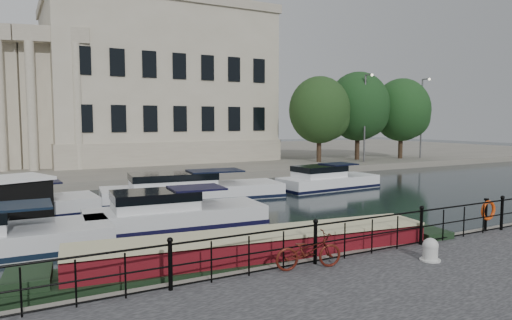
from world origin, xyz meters
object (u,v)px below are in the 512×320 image
(life_ring_post, at_px, (488,211))
(mooring_bollard, at_px, (430,250))
(narrowboat, at_px, (259,260))
(harbour_hut, at_px, (16,205))
(bicycle, at_px, (309,251))

(life_ring_post, bearing_deg, mooring_bollard, -162.88)
(mooring_bollard, relative_size, narrowboat, 0.05)
(mooring_bollard, height_order, harbour_hut, harbour_hut)
(mooring_bollard, bearing_deg, narrowboat, 143.95)
(bicycle, relative_size, harbour_hut, 0.46)
(narrowboat, distance_m, harbour_hut, 11.34)
(bicycle, relative_size, mooring_bollard, 2.88)
(mooring_bollard, xyz_separation_m, harbour_hut, (-9.89, 12.34, 0.11))
(harbour_hut, bearing_deg, bicycle, -79.93)
(mooring_bollard, relative_size, harbour_hut, 0.16)
(mooring_bollard, height_order, narrowboat, narrowboat)
(life_ring_post, distance_m, harbour_hut, 18.03)
(harbour_hut, bearing_deg, narrowboat, -77.56)
(bicycle, bearing_deg, harbour_hut, 41.32)
(harbour_hut, bearing_deg, life_ring_post, -57.50)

